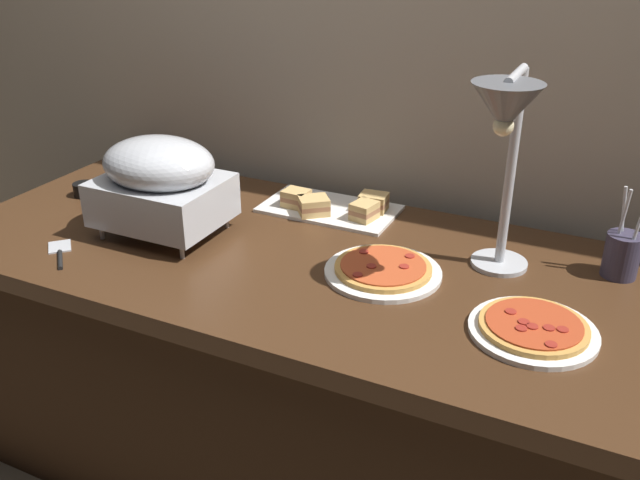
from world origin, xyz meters
TOP-DOWN VIEW (x-y plane):
  - ground_plane at (0.00, 0.00)m, footprint 8.00×8.00m
  - back_wall at (0.00, 0.50)m, footprint 4.40×0.04m
  - buffet_table at (0.00, 0.00)m, footprint 1.90×0.84m
  - chafing_dish at (-0.37, -0.05)m, footprint 0.33×0.26m
  - heat_lamp at (0.50, 0.03)m, footprint 0.15×0.31m
  - pizza_plate_front at (0.26, -0.01)m, footprint 0.29×0.29m
  - pizza_plate_center at (0.64, -0.12)m, footprint 0.27×0.27m
  - sandwich_platter at (-0.01, 0.27)m, footprint 0.39×0.23m
  - sauce_cup_near at (-0.76, 0.06)m, footprint 0.06×0.06m
  - sauce_cup_far at (-0.71, 0.17)m, footprint 0.07×0.07m
  - utensil_holder at (0.78, 0.23)m, footprint 0.08×0.08m
  - serving_spatula at (-0.53, -0.27)m, footprint 0.14×0.14m

SIDE VIEW (x-z plane):
  - ground_plane at x=0.00m, z-range 0.00..0.00m
  - buffet_table at x=0.00m, z-range 0.01..0.77m
  - serving_spatula at x=-0.53m, z-range 0.76..0.77m
  - pizza_plate_front at x=0.26m, z-range 0.76..0.79m
  - pizza_plate_center at x=0.64m, z-range 0.76..0.79m
  - sandwich_platter at x=-0.01m, z-range 0.75..0.81m
  - sauce_cup_far at x=-0.71m, z-range 0.76..0.80m
  - sauce_cup_near at x=-0.76m, z-range 0.76..0.80m
  - utensil_holder at x=0.78m, z-range 0.71..0.93m
  - chafing_dish at x=-0.37m, z-range 0.78..1.05m
  - heat_lamp at x=0.50m, z-range 0.90..1.40m
  - back_wall at x=0.00m, z-range 0.00..2.40m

